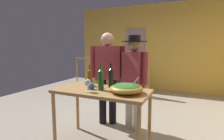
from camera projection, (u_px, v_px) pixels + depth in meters
ground_plane at (121, 120)px, 3.37m from camera, size 7.34×7.34×0.00m
back_wall at (153, 48)px, 5.75m from camera, size 5.20×0.10×2.74m
framed_picture at (135, 42)px, 5.91m from camera, size 0.68×0.03×0.85m
stair_railing at (120, 72)px, 5.32m from camera, size 2.48×0.10×1.09m
tv_console at (129, 82)px, 5.87m from camera, size 0.90×0.40×0.49m
flat_screen_tv at (129, 68)px, 5.78m from camera, size 0.46×0.12×0.36m
serving_table at (102, 96)px, 2.45m from camera, size 1.30×0.64×0.81m
salad_bowl at (126, 88)px, 2.25m from camera, size 0.43×0.43×0.22m
wine_glass at (88, 83)px, 2.30m from camera, size 0.09×0.09×0.17m
wine_bottle_green at (101, 79)px, 2.40m from camera, size 0.08×0.08×0.37m
wine_bottle_dark at (111, 77)px, 2.57m from camera, size 0.08×0.08×0.35m
wine_bottle_amber at (90, 77)px, 2.67m from camera, size 0.07×0.07×0.32m
mug_blue at (91, 86)px, 2.47m from camera, size 0.12×0.08×0.08m
person_standing_left at (108, 71)px, 3.14m from camera, size 0.57×0.37×1.63m
person_standing_right at (134, 75)px, 2.95m from camera, size 0.52×0.42×1.58m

